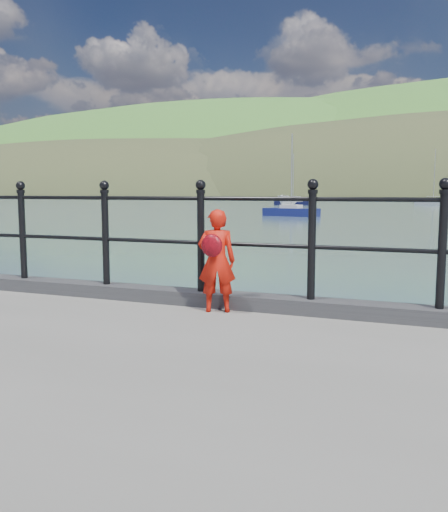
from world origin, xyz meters
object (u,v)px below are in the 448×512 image
at_px(launch_white, 288,202).
at_px(sailboat_deep, 433,202).
at_px(railing, 151,227).
at_px(sailboat_left, 293,203).
at_px(child, 217,260).
at_px(sailboat_port, 291,212).

height_order(launch_white, sailboat_deep, sailboat_deep).
distance_m(railing, sailboat_deep, 88.62).
distance_m(launch_white, sailboat_left, 15.98).
relative_size(child, sailboat_port, 0.14).
relative_size(sailboat_deep, sailboat_left, 1.12).
height_order(sailboat_deep, sailboat_port, sailboat_deep).
height_order(railing, sailboat_left, sailboat_left).
bearing_deg(railing, launch_white, 103.30).
xyz_separation_m(child, sailboat_left, (-18.81, 77.69, -1.19)).
bearing_deg(railing, sailboat_port, 102.24).
bearing_deg(child, launch_white, -96.71).
relative_size(sailboat_deep, sailboat_port, 1.23).
distance_m(sailboat_deep, sailboat_left, 23.20).
bearing_deg(child, sailboat_deep, -111.72).
height_order(sailboat_deep, sailboat_left, sailboat_deep).
height_order(child, sailboat_deep, sailboat_deep).
xyz_separation_m(railing, child, (0.89, -0.26, -0.29)).
xyz_separation_m(sailboat_left, sailboat_port, (8.98, -36.20, 0.00)).
bearing_deg(sailboat_port, sailboat_deep, 90.43).
bearing_deg(sailboat_deep, sailboat_left, -111.38).
relative_size(launch_white, sailboat_left, 0.55).
bearing_deg(sailboat_port, railing, -63.83).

